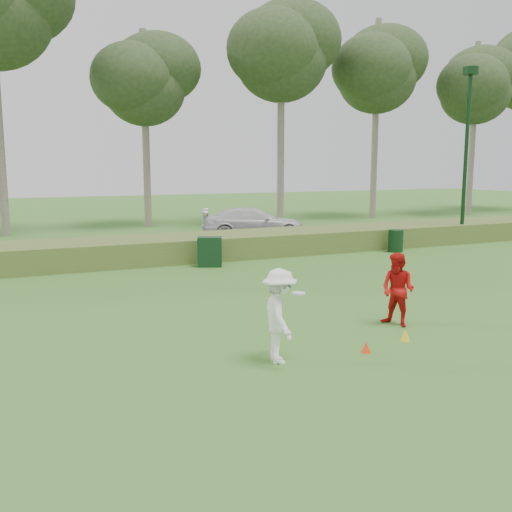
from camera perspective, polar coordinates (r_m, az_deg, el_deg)
name	(u,v)px	position (r m, az deg, el deg)	size (l,w,h in m)	color
ground	(334,345)	(12.18, 7.82, -8.80)	(120.00, 120.00, 0.00)	#336C24
reed_strip	(174,248)	(22.90, -8.23, 0.80)	(80.00, 3.00, 0.90)	#4E6528
park_road	(145,243)	(27.76, -11.07, 1.30)	(80.00, 6.00, 0.06)	#2D2D2D
lamp_post	(468,124)	(29.05, 20.41, 12.25)	(0.70, 0.70, 8.18)	black
tree_4	(144,81)	(35.60, -11.12, 16.82)	(6.24, 6.24, 11.50)	gray
tree_5	(281,52)	(36.76, 2.55, 19.69)	(7.28, 7.28, 14.00)	gray
tree_6	(377,71)	(41.89, 12.01, 17.68)	(7.02, 7.02, 13.50)	gray
tree_7	(476,87)	(46.16, 21.10, 15.52)	(6.50, 6.50, 12.50)	gray
player_white	(280,316)	(10.82, 2.37, -6.02)	(0.98, 1.28, 1.81)	white
player_red	(398,290)	(13.66, 14.00, -3.29)	(0.83, 0.65, 1.72)	red
cone_orange	(366,347)	(11.78, 10.95, -8.96)	(0.20, 0.20, 0.22)	#FF380D
cone_yellow	(405,335)	(12.72, 14.70, -7.67)	(0.22, 0.22, 0.24)	yellow
utility_cabinet	(210,252)	(21.09, -4.64, 0.42)	(0.88, 0.55, 1.10)	#103218
trash_bin	(396,241)	(25.32, 13.79, 1.49)	(0.64, 0.64, 0.96)	black
car_right	(253,223)	(28.77, -0.25, 3.33)	(2.14, 5.25, 1.52)	silver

